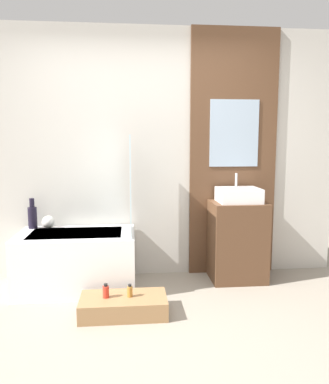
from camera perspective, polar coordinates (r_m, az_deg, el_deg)
name	(u,v)px	position (r m, az deg, el deg)	size (l,w,h in m)	color
ground_plane	(152,352)	(2.79, -1.93, -23.20)	(12.00, 12.00, 0.00)	gray
wall_tiled_back	(142,154)	(3.97, -3.39, 5.79)	(4.20, 0.06, 2.60)	beige
wall_wood_accent	(233,153)	(4.07, 10.43, 5.89)	(0.93, 0.04, 2.60)	brown
bathtub	(77,260)	(3.80, -13.19, -10.13)	(1.12, 0.67, 0.56)	white
glass_shower_screen	(130,185)	(3.56, -5.22, 1.11)	(0.01, 0.53, 0.93)	silver
wooden_step_bench	(124,306)	(3.27, -6.26, -16.82)	(0.72, 0.37, 0.15)	#997047
vanity_cabinet	(237,241)	(3.97, 11.04, -7.35)	(0.55, 0.43, 0.82)	brown
sink	(239,195)	(3.88, 11.22, -0.45)	(0.42, 0.35, 0.29)	white
vase_tall_dark	(32,216)	(4.02, -19.48, -3.47)	(0.09, 0.09, 0.31)	black
vase_round_light	(48,222)	(3.97, -17.28, -4.39)	(0.13, 0.13, 0.13)	silver
bottle_soap_primary	(106,291)	(3.22, -8.94, -14.73)	(0.05, 0.05, 0.12)	red
bottle_soap_secondary	(130,291)	(3.22, -5.30, -14.81)	(0.04, 0.04, 0.11)	#B2752D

